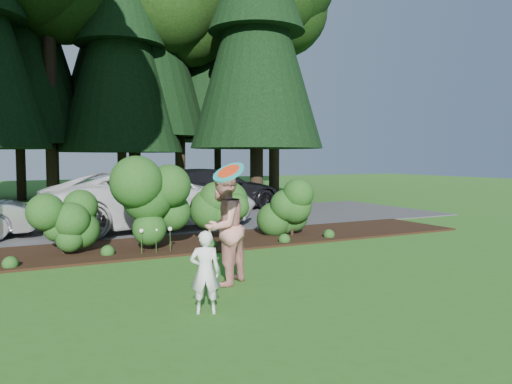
% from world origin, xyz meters
% --- Properties ---
extents(ground, '(80.00, 80.00, 0.00)m').
position_xyz_m(ground, '(0.00, 0.00, 0.00)').
color(ground, '#29641C').
rests_on(ground, ground).
extents(mulch_bed, '(16.00, 2.50, 0.05)m').
position_xyz_m(mulch_bed, '(0.00, 3.25, 0.03)').
color(mulch_bed, black).
rests_on(mulch_bed, ground).
extents(driveway, '(22.00, 6.00, 0.03)m').
position_xyz_m(driveway, '(0.00, 7.50, 0.01)').
color(driveway, '#38383A').
rests_on(driveway, ground).
extents(shrub_row, '(6.53, 1.60, 1.61)m').
position_xyz_m(shrub_row, '(0.77, 3.14, 0.81)').
color(shrub_row, '#1D4816').
rests_on(shrub_row, ground).
extents(lily_cluster, '(0.69, 0.09, 0.57)m').
position_xyz_m(lily_cluster, '(-0.30, 2.40, 0.50)').
color(lily_cluster, '#1D4816').
rests_on(lily_cluster, ground).
extents(car_white_suv, '(6.18, 3.33, 1.65)m').
position_xyz_m(car_white_suv, '(0.73, 6.13, 0.85)').
color(car_white_suv, silver).
rests_on(car_white_suv, driveway).
extents(car_dark_suv, '(5.53, 2.68, 1.55)m').
position_xyz_m(car_dark_suv, '(4.06, 9.80, 0.81)').
color(car_dark_suv, black).
rests_on(car_dark_suv, driveway).
extents(child, '(0.46, 0.39, 1.08)m').
position_xyz_m(child, '(-0.82, -1.67, 0.54)').
color(child, silver).
rests_on(child, ground).
extents(adult, '(1.12, 1.08, 1.81)m').
position_xyz_m(adult, '(-0.03, -0.42, 0.91)').
color(adult, red).
rests_on(adult, ground).
extents(frisbee, '(0.44, 0.44, 0.33)m').
position_xyz_m(frisbee, '(-0.43, -1.54, 1.81)').
color(frisbee, teal).
rests_on(frisbee, ground).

